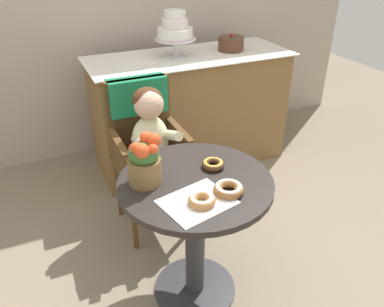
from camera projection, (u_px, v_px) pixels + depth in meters
name	position (u px, v px, depth m)	size (l,w,h in m)	color
ground_plane	(195.00, 289.00, 2.13)	(8.00, 8.00, 0.00)	gray
cafe_table	(195.00, 216.00, 1.88)	(0.72, 0.72, 0.72)	#282321
wicker_chair	(144.00, 132.00, 2.38)	(0.42, 0.45, 0.95)	brown
seated_child	(152.00, 137.00, 2.24)	(0.27, 0.32, 0.73)	beige
paper_napkin	(197.00, 202.00, 1.63)	(0.29, 0.23, 0.00)	white
donut_front	(213.00, 164.00, 1.86)	(0.11, 0.11, 0.04)	#4C2D19
donut_mid	(229.00, 189.00, 1.67)	(0.13, 0.13, 0.04)	#936033
donut_side	(202.00, 200.00, 1.61)	(0.12, 0.12, 0.04)	#AD7542
flower_vase	(144.00, 160.00, 1.70)	(0.16, 0.16, 0.24)	brown
display_counter	(190.00, 110.00, 3.13)	(1.56, 0.62, 0.90)	olive
tiered_cake_stand	(175.00, 30.00, 2.77)	(0.30, 0.30, 0.33)	silver
round_layer_cake	(231.00, 44.00, 3.01)	(0.20, 0.20, 0.13)	#4C2D1E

